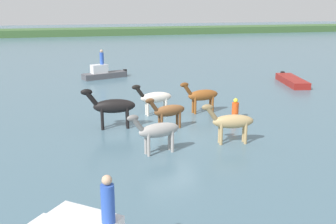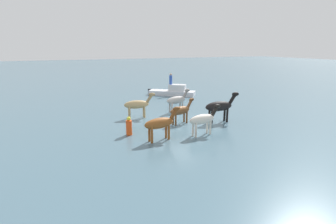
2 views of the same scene
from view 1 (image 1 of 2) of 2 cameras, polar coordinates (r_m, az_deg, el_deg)
name	(u,v)px [view 1 (image 1 of 2)]	position (r m, az deg, el deg)	size (l,w,h in m)	color
ground_plane	(170,132)	(19.52, 0.32, -2.83)	(185.41, 185.41, 0.00)	#476675
distant_shoreline	(97,35)	(76.59, -10.11, 10.77)	(166.87, 6.00, 2.40)	#3B5D31
horse_lead	(168,111)	(19.67, 0.03, 0.15)	(2.17, 0.94, 1.69)	brown
horse_chestnut_trailing	(155,98)	(22.18, -1.90, 2.07)	(2.31, 0.74, 1.78)	silver
horse_rear_stallion	(157,131)	(16.52, -1.53, -2.67)	(2.34, 0.92, 1.81)	#9E9993
horse_dun_straggler	(231,122)	(17.88, 9.01, -1.37)	(2.38, 0.76, 1.84)	tan
horse_pinto_flank	(112,106)	(19.92, -7.93, 0.81)	(2.65, 0.70, 2.06)	black
horse_mid_herd	(202,95)	(22.67, 4.84, 2.39)	(2.37, 0.81, 1.83)	brown
boat_skiff_near	(104,75)	(33.41, -9.17, 5.30)	(3.82, 2.19, 1.31)	#4C4C51
boat_tender_starboard	(292,82)	(32.12, 17.26, 4.14)	(2.00, 4.66, 0.73)	maroon
person_watcher_seated	(108,201)	(9.49, -8.59, -12.43)	(0.32, 0.32, 1.19)	#2D51B2
person_helmsman_aft	(102,58)	(33.14, -9.44, 7.67)	(0.32, 0.32, 1.19)	#2D51B2
buoy_channel_marker	(235,110)	(21.80, 9.57, 0.33)	(0.36, 0.36, 1.14)	#E54C19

